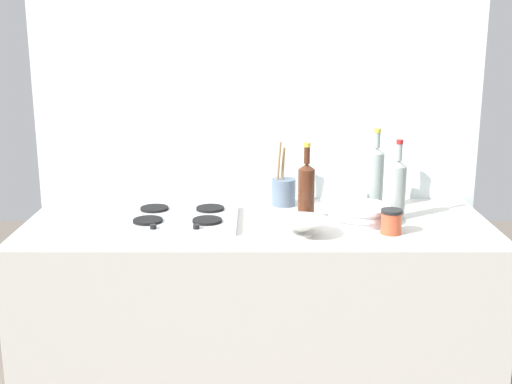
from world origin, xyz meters
name	(u,v)px	position (x,y,z in m)	size (l,w,h in m)	color
counter_block	(256,328)	(0.00, 0.00, 0.45)	(1.80, 0.70, 0.90)	beige
backsplash_panel	(256,135)	(0.00, 0.38, 1.18)	(1.90, 0.06, 2.36)	silver
stovetop_hob	(179,218)	(-0.30, 0.01, 0.91)	(0.45, 0.37, 0.04)	#B2B2B7
plate_stack	(358,214)	(0.39, -0.01, 0.93)	(0.24, 0.24, 0.07)	white
wine_bottle_leftmost	(305,190)	(0.19, 0.03, 1.02)	(0.06, 0.06, 0.31)	#472314
wine_bottle_mid_left	(396,188)	(0.55, 0.05, 1.02)	(0.07, 0.07, 0.31)	gray
wine_bottle_mid_right	(374,176)	(0.49, 0.20, 1.03)	(0.06, 0.06, 0.33)	gray
mixing_bowl	(300,226)	(0.16, -0.17, 0.94)	(0.19, 0.19, 0.06)	white
utensil_crock	(282,191)	(0.11, 0.25, 0.96)	(0.10, 0.10, 0.27)	slate
condiment_jar_front	(390,221)	(0.49, -0.15, 0.95)	(0.08, 0.08, 0.09)	#C64C2D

